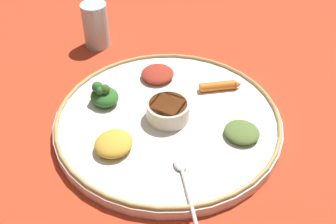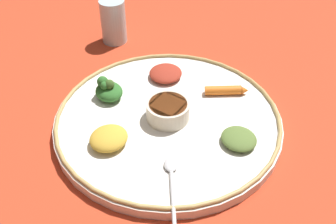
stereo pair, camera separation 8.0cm
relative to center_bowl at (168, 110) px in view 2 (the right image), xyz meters
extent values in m
plane|color=#B7381E|center=(0.00, 0.00, -0.04)|extent=(2.40, 2.40, 0.00)
cylinder|color=white|center=(0.00, 0.00, -0.03)|extent=(0.45, 0.45, 0.02)
torus|color=tan|center=(0.00, 0.00, -0.02)|extent=(0.44, 0.44, 0.01)
cylinder|color=beige|center=(0.00, 0.00, 0.00)|extent=(0.08, 0.08, 0.04)
cylinder|color=brown|center=(0.00, 0.00, 0.01)|extent=(0.07, 0.07, 0.01)
ellipsoid|color=silver|center=(0.11, -0.07, -0.02)|extent=(0.04, 0.04, 0.01)
cylinder|color=silver|center=(0.17, -0.10, -0.02)|extent=(0.10, 0.07, 0.01)
ellipsoid|color=#2D6628|center=(-0.12, -0.07, -0.01)|extent=(0.06, 0.06, 0.03)
sphere|color=#2D6628|center=(-0.13, -0.07, 0.02)|extent=(0.02, 0.02, 0.02)
sphere|color=#2D6628|center=(-0.13, -0.07, 0.02)|extent=(0.02, 0.02, 0.02)
sphere|color=#385623|center=(-0.12, -0.07, 0.02)|extent=(0.02, 0.02, 0.02)
sphere|color=#2D6628|center=(-0.12, -0.08, 0.02)|extent=(0.02, 0.02, 0.02)
cylinder|color=orange|center=(0.00, 0.14, -0.01)|extent=(0.06, 0.07, 0.02)
cone|color=orange|center=(0.03, 0.18, -0.01)|extent=(0.02, 0.02, 0.02)
ellipsoid|color=maroon|center=(-0.12, 0.07, -0.01)|extent=(0.10, 0.10, 0.02)
ellipsoid|color=gold|center=(0.00, -0.13, -0.01)|extent=(0.09, 0.09, 0.03)
ellipsoid|color=#567033|center=(0.13, 0.07, -0.01)|extent=(0.07, 0.07, 0.02)
cylinder|color=silver|center=(-0.35, 0.06, 0.02)|extent=(0.06, 0.06, 0.11)
cylinder|color=tan|center=(-0.35, 0.06, -0.02)|extent=(0.06, 0.06, 0.05)
camera|label=1|loc=(0.46, -0.40, 0.52)|focal=44.08mm
camera|label=2|loc=(0.51, -0.33, 0.52)|focal=44.08mm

